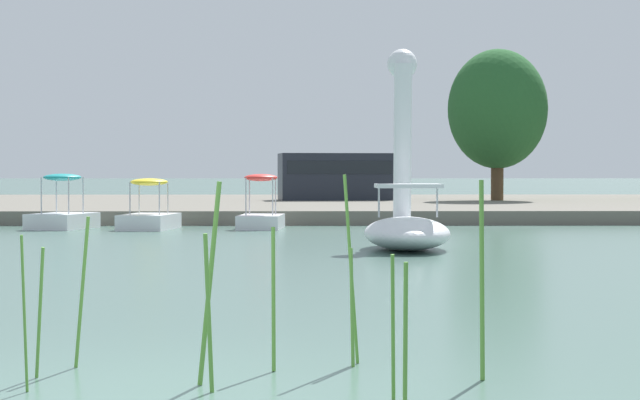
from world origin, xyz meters
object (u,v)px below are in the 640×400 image
object	(u,v)px
swan_boat	(406,211)
pedal_boat_yellow	(149,215)
tree_sapling_by_fence	(497,109)
pedal_boat_teal	(63,214)
pedal_boat_red	(261,214)
parked_van	(336,175)

from	to	relation	value
swan_boat	pedal_boat_yellow	world-z (taller)	swan_boat
swan_boat	tree_sapling_by_fence	world-z (taller)	tree_sapling_by_fence
pedal_boat_teal	pedal_boat_red	bearing A→B (deg)	-1.05
pedal_boat_red	pedal_boat_teal	size ratio (longest dim) A/B	0.90
pedal_boat_yellow	tree_sapling_by_fence	xyz separation A→B (m)	(12.15, 14.26, 3.74)
pedal_boat_red	parked_van	world-z (taller)	parked_van
swan_boat	pedal_boat_red	bearing A→B (deg)	111.75
pedal_boat_teal	parked_van	xyz separation A→B (m)	(8.06, 14.62, 1.05)
swan_boat	tree_sapling_by_fence	distance (m)	23.22
pedal_boat_yellow	parked_van	distance (m)	15.99
swan_boat	pedal_boat_yellow	distance (m)	10.19
pedal_boat_teal	pedal_boat_yellow	bearing A→B (deg)	-7.52
swan_boat	pedal_boat_teal	xyz separation A→B (m)	(-8.79, 8.30, -0.36)
pedal_boat_yellow	swan_boat	bearing A→B (deg)	-51.52
pedal_boat_red	tree_sapling_by_fence	xyz separation A→B (m)	(9.08, 14.04, 3.73)
parked_van	swan_boat	bearing A→B (deg)	-88.18
tree_sapling_by_fence	parked_van	xyz separation A→B (m)	(-6.54, 0.68, -2.66)
pedal_boat_teal	parked_van	distance (m)	16.72
parked_van	pedal_boat_teal	bearing A→B (deg)	-118.87
pedal_boat_yellow	tree_sapling_by_fence	distance (m)	19.10
pedal_boat_yellow	parked_van	xyz separation A→B (m)	(5.61, 14.94, 1.08)
pedal_boat_yellow	pedal_boat_teal	bearing A→B (deg)	172.48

